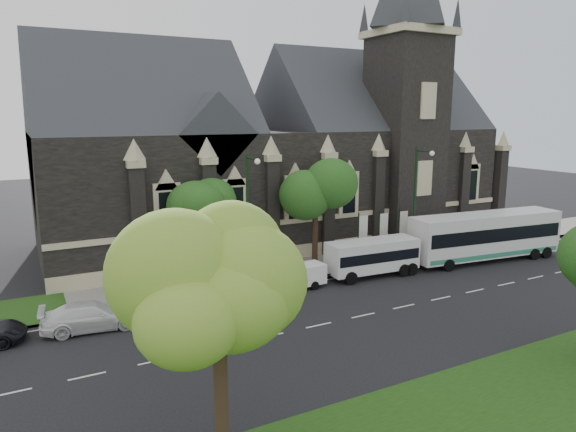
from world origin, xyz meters
TOP-DOWN VIEW (x-y plane):
  - ground at (0.00, 0.00)m, footprint 160.00×160.00m
  - sidewalk at (0.00, 9.50)m, footprint 80.00×5.00m
  - museum at (5.12, 18.78)m, footprint 40.00×17.70m
  - tree_park_near at (-11.77, -8.77)m, footprint 4.42×4.42m
  - tree_walk_right at (3.21, 10.71)m, footprint 4.08×4.08m
  - tree_walk_left at (-5.80, 10.70)m, footprint 3.91×3.91m
  - street_lamp_near at (10.00, 7.09)m, footprint 0.36×1.88m
  - street_lamp_mid at (-4.00, 7.09)m, footprint 0.36×1.88m
  - banner_flag_left at (6.29, 9.00)m, footprint 0.90×0.10m
  - banner_flag_center at (8.29, 9.00)m, footprint 0.90×0.10m
  - banner_flag_right at (10.29, 9.00)m, footprint 0.90×0.10m
  - tour_coach at (15.29, 4.88)m, footprint 13.08×4.10m
  - shuttle_bus at (4.98, 5.79)m, footprint 6.89×2.78m
  - box_trailer at (-0.23, 5.91)m, footprint 2.96×1.74m
  - sedan at (-4.39, 5.38)m, footprint 4.87×2.24m
  - car_far_red at (-9.11, 6.19)m, footprint 3.92×2.01m
  - car_far_white at (-14.07, 5.29)m, footprint 5.35×2.59m

SIDE VIEW (x-z plane):
  - ground at x=0.00m, z-range 0.00..0.00m
  - sidewalk at x=0.00m, z-range 0.00..0.15m
  - car_far_red at x=-9.11m, z-range 0.00..1.28m
  - car_far_white at x=-14.07m, z-range 0.00..1.50m
  - sedan at x=-4.39m, z-range 0.00..1.55m
  - box_trailer at x=-0.23m, z-range 0.11..1.66m
  - shuttle_bus at x=4.98m, z-range 0.21..2.82m
  - tour_coach at x=15.29m, z-range 0.16..3.92m
  - banner_flag_left at x=6.29m, z-range 0.38..4.38m
  - banner_flag_center at x=8.29m, z-range 0.38..4.38m
  - banner_flag_right at x=10.29m, z-range 0.38..4.38m
  - street_lamp_near at x=10.00m, z-range 0.61..9.61m
  - street_lamp_mid at x=-4.00m, z-range 0.61..9.61m
  - tree_walk_left at x=-5.80m, z-range 1.91..9.55m
  - tree_walk_right at x=3.21m, z-range 1.92..9.72m
  - tree_park_near at x=-11.77m, z-range 2.14..10.70m
  - museum at x=5.12m, z-range -6.78..23.12m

